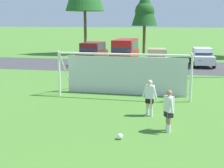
{
  "coord_description": "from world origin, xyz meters",
  "views": [
    {
      "loc": [
        2.3,
        -3.44,
        4.19
      ],
      "look_at": [
        -0.46,
        10.51,
        1.32
      ],
      "focal_mm": 50.08,
      "sensor_mm": 36.0,
      "label": 1
    }
  ],
  "objects_px": {
    "soccer_ball": "(120,136)",
    "player_midfield_center": "(150,98)",
    "soccer_goal": "(125,73)",
    "parked_car_slot_center_left": "(157,58)",
    "parked_car_slot_left": "(125,52)",
    "player_striker_near": "(169,111)",
    "parked_car_slot_center": "(202,57)",
    "parked_car_slot_far_left": "(93,53)"
  },
  "relations": [
    {
      "from": "soccer_ball",
      "to": "player_midfield_center",
      "type": "relative_size",
      "value": 0.13
    },
    {
      "from": "player_midfield_center",
      "to": "soccer_goal",
      "type": "bearing_deg",
      "value": 114.62
    },
    {
      "from": "parked_car_slot_center_left",
      "to": "soccer_goal",
      "type": "bearing_deg",
      "value": -95.77
    },
    {
      "from": "player_midfield_center",
      "to": "parked_car_slot_center_left",
      "type": "bearing_deg",
      "value": 92.05
    },
    {
      "from": "parked_car_slot_left",
      "to": "parked_car_slot_center_left",
      "type": "xyz_separation_m",
      "value": [
        2.95,
        -0.1,
        -0.47
      ]
    },
    {
      "from": "soccer_ball",
      "to": "soccer_goal",
      "type": "relative_size",
      "value": 0.03
    },
    {
      "from": "soccer_goal",
      "to": "player_striker_near",
      "type": "height_order",
      "value": "soccer_goal"
    },
    {
      "from": "parked_car_slot_left",
      "to": "parked_car_slot_center",
      "type": "relative_size",
      "value": 1.14
    },
    {
      "from": "parked_car_slot_center_left",
      "to": "player_striker_near",
      "type": "bearing_deg",
      "value": -85.26
    },
    {
      "from": "soccer_goal",
      "to": "parked_car_slot_center_left",
      "type": "xyz_separation_m",
      "value": [
        1.16,
        11.51,
        -0.42
      ]
    },
    {
      "from": "parked_car_slot_center",
      "to": "player_striker_near",
      "type": "bearing_deg",
      "value": -98.34
    },
    {
      "from": "player_striker_near",
      "to": "parked_car_slot_far_left",
      "type": "distance_m",
      "value": 19.45
    },
    {
      "from": "player_midfield_center",
      "to": "parked_car_slot_center",
      "type": "bearing_deg",
      "value": 77.84
    },
    {
      "from": "player_midfield_center",
      "to": "parked_car_slot_far_left",
      "type": "distance_m",
      "value": 17.32
    },
    {
      "from": "soccer_ball",
      "to": "player_striker_near",
      "type": "bearing_deg",
      "value": 34.97
    },
    {
      "from": "player_midfield_center",
      "to": "parked_car_slot_left",
      "type": "xyz_separation_m",
      "value": [
        -3.49,
        15.33,
        0.52
      ]
    },
    {
      "from": "player_striker_near",
      "to": "player_midfield_center",
      "type": "height_order",
      "value": "same"
    },
    {
      "from": "soccer_ball",
      "to": "player_midfield_center",
      "type": "xyz_separation_m",
      "value": [
        0.81,
        3.11,
        0.71
      ]
    },
    {
      "from": "player_striker_near",
      "to": "player_midfield_center",
      "type": "distance_m",
      "value": 2.12
    },
    {
      "from": "parked_car_slot_left",
      "to": "parked_car_slot_center",
      "type": "height_order",
      "value": "parked_car_slot_left"
    },
    {
      "from": "soccer_goal",
      "to": "player_midfield_center",
      "type": "bearing_deg",
      "value": -65.38
    },
    {
      "from": "soccer_goal",
      "to": "player_midfield_center",
      "type": "relative_size",
      "value": 4.55
    },
    {
      "from": "soccer_goal",
      "to": "parked_car_slot_far_left",
      "type": "distance_m",
      "value": 13.23
    },
    {
      "from": "soccer_ball",
      "to": "parked_car_slot_center",
      "type": "bearing_deg",
      "value": 77.47
    },
    {
      "from": "player_midfield_center",
      "to": "parked_car_slot_center_left",
      "type": "xyz_separation_m",
      "value": [
        -0.54,
        15.23,
        0.05
      ]
    },
    {
      "from": "soccer_ball",
      "to": "parked_car_slot_center_left",
      "type": "xyz_separation_m",
      "value": [
        0.26,
        18.34,
        0.77
      ]
    },
    {
      "from": "player_striker_near",
      "to": "parked_car_slot_left",
      "type": "bearing_deg",
      "value": 104.21
    },
    {
      "from": "soccer_goal",
      "to": "player_midfield_center",
      "type": "height_order",
      "value": "soccer_goal"
    },
    {
      "from": "parked_car_slot_left",
      "to": "parked_car_slot_center_left",
      "type": "bearing_deg",
      "value": -2.01
    },
    {
      "from": "player_midfield_center",
      "to": "player_striker_near",
      "type": "bearing_deg",
      "value": -65.58
    },
    {
      "from": "parked_car_slot_far_left",
      "to": "parked_car_slot_center_left",
      "type": "xyz_separation_m",
      "value": [
        6.27,
        -0.7,
        -0.24
      ]
    },
    {
      "from": "parked_car_slot_center_left",
      "to": "parked_car_slot_center",
      "type": "height_order",
      "value": "same"
    },
    {
      "from": "parked_car_slot_left",
      "to": "soccer_ball",
      "type": "bearing_deg",
      "value": -81.71
    },
    {
      "from": "player_striker_near",
      "to": "parked_car_slot_left",
      "type": "distance_m",
      "value": 17.82
    },
    {
      "from": "soccer_ball",
      "to": "parked_car_slot_center",
      "type": "relative_size",
      "value": 0.05
    },
    {
      "from": "player_midfield_center",
      "to": "parked_car_slot_left",
      "type": "bearing_deg",
      "value": 102.84
    },
    {
      "from": "parked_car_slot_far_left",
      "to": "parked_car_slot_center",
      "type": "distance_m",
      "value": 10.49
    },
    {
      "from": "soccer_ball",
      "to": "parked_car_slot_center",
      "type": "height_order",
      "value": "parked_car_slot_center"
    },
    {
      "from": "soccer_goal",
      "to": "parked_car_slot_left",
      "type": "bearing_deg",
      "value": 98.76
    },
    {
      "from": "soccer_ball",
      "to": "player_striker_near",
      "type": "height_order",
      "value": "player_striker_near"
    },
    {
      "from": "soccer_goal",
      "to": "parked_car_slot_left",
      "type": "xyz_separation_m",
      "value": [
        -1.79,
        11.61,
        0.05
      ]
    },
    {
      "from": "soccer_ball",
      "to": "parked_car_slot_center_left",
      "type": "bearing_deg",
      "value": 89.18
    }
  ]
}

